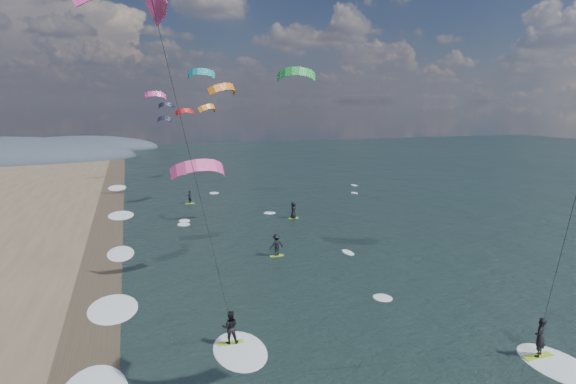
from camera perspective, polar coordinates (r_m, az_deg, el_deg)
name	(u,v)px	position (r m, az deg, el deg)	size (l,w,h in m)	color
wet_sand_strip	(88,353)	(26.67, -22.66, -17.16)	(3.00, 240.00, 0.00)	#382D23
kitesurfer_near_b	(184,131)	(18.15, -12.22, 7.10)	(6.94, 9.28, 16.66)	#95C623
far_kitesurfers	(267,224)	(45.02, -2.48, -3.76)	(10.55, 23.21, 1.79)	#95C623
bg_kite_field	(196,101)	(66.89, -10.80, 10.51)	(14.37, 71.32, 8.92)	green
shoreline_surf	(116,310)	(30.88, -19.75, -13.04)	(2.40, 79.40, 0.11)	white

